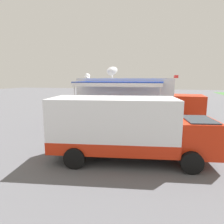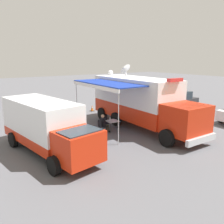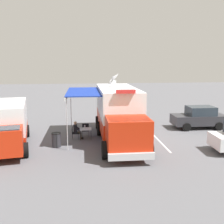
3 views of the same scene
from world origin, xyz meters
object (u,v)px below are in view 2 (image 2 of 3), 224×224
Objects in this scene: water_bottle at (110,119)px; seated_responder at (104,123)px; folding_chair_at_table at (101,125)px; command_truck at (141,101)px; support_truck at (46,127)px; folding_table at (112,122)px; folding_chair_beside_table at (105,121)px; car_behind_truck at (178,100)px; trash_bin at (101,136)px; traffic_cone at (92,108)px.

seated_responder is (0.56, 0.09, -0.18)m from water_bottle.
command_truck is at bearing 171.28° from folding_chair_at_table.
water_bottle is 4.96m from support_truck.
seated_responder is (0.61, -0.07, -0.02)m from folding_table.
command_truck is 2.57m from folding_table.
folding_chair_beside_table is at bearing -91.09° from folding_table.
support_truck is (4.84, 0.97, 0.71)m from folding_table.
folding_chair_at_table is 0.21× the size of car_behind_truck.
seated_responder is 1.37× the size of trash_bin.
command_truck is at bearing -163.67° from trash_bin.
support_truck reaches higher than seated_responder.
folding_chair_at_table reaches higher than folding_table.
seated_responder is (0.63, 0.78, 0.14)m from folding_chair_beside_table.
folding_chair_at_table is 0.96× the size of trash_bin.
command_truck is at bearing 166.25° from water_bottle.
folding_chair_beside_table is 1.50× the size of traffic_cone.
folding_chair_beside_table is at bearing -127.98° from trash_bin.
folding_chair_at_table is 0.23m from seated_responder.
folding_table is 0.94× the size of folding_chair_at_table.
folding_chair_at_table is 1.50× the size of traffic_cone.
folding_table is 2.46m from trash_bin.
seated_responder is at bearing -9.22° from command_truck.
trash_bin reaches higher than folding_table.
water_bottle is at bearing -166.71° from support_truck.
folding_table is 0.94× the size of folding_chair_beside_table.
folding_chair_beside_table reaches higher than folding_table.
car_behind_truck is (-9.16, -2.05, 0.21)m from folding_table.
car_behind_truck is (-6.96, -2.43, -1.06)m from command_truck.
trash_bin is 0.13× the size of support_truck.
folding_chair_beside_table is 5.26m from support_truck.
command_truck is 11.69× the size of folding_table.
folding_chair_at_table is 10.16m from car_behind_truck.
folding_table is at bearing 72.24° from traffic_cone.
car_behind_truck reaches higher than traffic_cone.
seated_responder is 4.42m from support_truck.
traffic_cone is 0.14× the size of car_behind_truck.
trash_bin is at bearing 18.21° from car_behind_truck.
command_truck is 7.63× the size of seated_responder.
folding_chair_beside_table is at bearing -29.47° from command_truck.
folding_chair_at_table is at bearing -123.13° from trash_bin.
seated_responder is 0.29× the size of car_behind_truck.
support_truck reaches higher than folding_chair_beside_table.
car_behind_truck reaches higher than folding_chair_beside_table.
support_truck is 14.33m from car_behind_truck.
folding_chair_at_table reaches higher than traffic_cone.
trash_bin is (1.83, 1.74, -0.38)m from water_bottle.
command_truck is 10.96× the size of folding_chair_beside_table.
seated_responder is 9.97m from car_behind_truck.
folding_table is at bearing -168.71° from support_truck.
command_truck is 3.12m from seated_responder.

